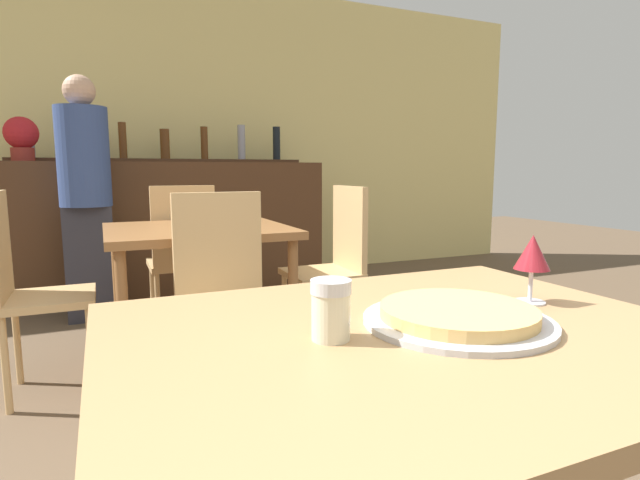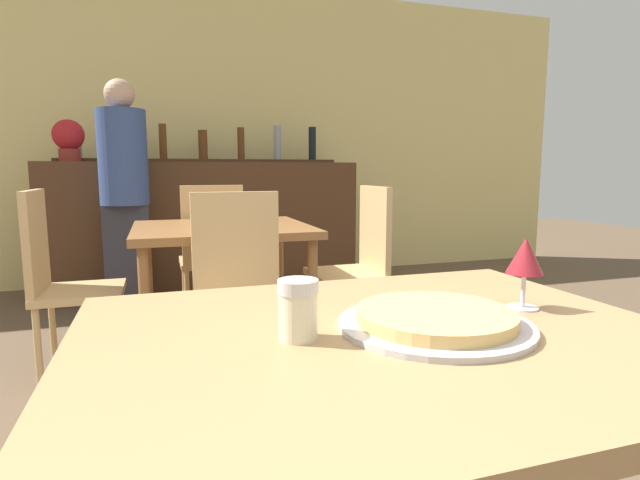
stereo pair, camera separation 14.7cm
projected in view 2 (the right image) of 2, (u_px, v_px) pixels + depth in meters
wall_back at (199, 134)px, 4.75m from camera, size 8.00×0.05×2.80m
dining_table_near at (382, 369)px, 0.96m from camera, size 1.15×0.90×0.76m
dining_table_far at (223, 243)px, 2.66m from camera, size 0.91×0.83×0.77m
bar_counter at (207, 227)px, 4.39m from camera, size 2.60×0.56×1.13m
bar_back_shelf at (204, 154)px, 4.44m from camera, size 2.39×0.24×0.34m
chair_far_side_front at (240, 290)px, 2.13m from camera, size 0.40×0.40×0.97m
chair_far_side_back at (212, 249)px, 3.22m from camera, size 0.40×0.40×0.97m
chair_far_side_left at (60, 275)px, 2.44m from camera, size 0.40×0.40×0.97m
chair_far_side_right at (359, 258)px, 2.92m from camera, size 0.40×0.40×0.97m
pizza_tray at (435, 320)px, 0.97m from camera, size 0.38×0.38×0.04m
cheese_shaker at (298, 309)px, 0.90m from camera, size 0.07×0.07×0.11m
person_standing at (125, 190)px, 3.61m from camera, size 0.34×0.34×1.70m
wine_glass at (525, 258)px, 1.09m from camera, size 0.08×0.08×0.16m
potted_plant at (69, 138)px, 3.92m from camera, size 0.24×0.24×0.33m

